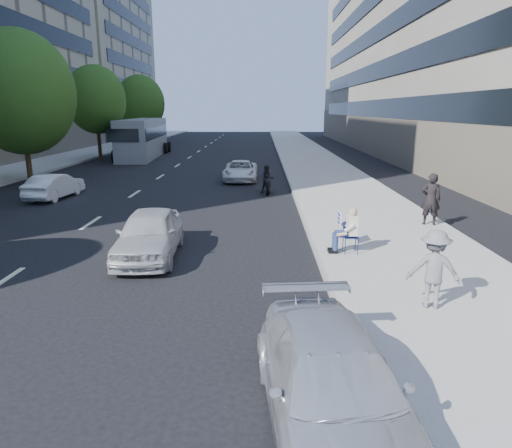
{
  "coord_description": "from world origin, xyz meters",
  "views": [
    {
      "loc": [
        -0.14,
        -8.43,
        4.11
      ],
      "look_at": [
        -0.26,
        2.11,
        1.46
      ],
      "focal_mm": 32.0,
      "sensor_mm": 36.0,
      "label": 1
    }
  ],
  "objects_px": {
    "jogger": "(434,269)",
    "white_sedan_near": "(149,234)",
    "white_sedan_far": "(240,171)",
    "bus": "(143,138)",
    "seated_protester": "(347,228)",
    "parked_sedan": "(333,385)",
    "motorcycle": "(267,181)",
    "white_sedan_mid": "(55,186)",
    "pedestrian_woman": "(431,199)"
  },
  "relations": [
    {
      "from": "jogger",
      "to": "white_sedan_near",
      "type": "relative_size",
      "value": 0.41
    },
    {
      "from": "seated_protester",
      "to": "bus",
      "type": "relative_size",
      "value": 0.11
    },
    {
      "from": "jogger",
      "to": "white_sedan_far",
      "type": "xyz_separation_m",
      "value": [
        -4.75,
        18.22,
        -0.39
      ]
    },
    {
      "from": "bus",
      "to": "jogger",
      "type": "bearing_deg",
      "value": -70.3
    },
    {
      "from": "white_sedan_near",
      "to": "motorcycle",
      "type": "height_order",
      "value": "motorcycle"
    },
    {
      "from": "jogger",
      "to": "white_sedan_near",
      "type": "bearing_deg",
      "value": -16.11
    },
    {
      "from": "motorcycle",
      "to": "bus",
      "type": "distance_m",
      "value": 21.04
    },
    {
      "from": "seated_protester",
      "to": "motorcycle",
      "type": "relative_size",
      "value": 0.64
    },
    {
      "from": "bus",
      "to": "white_sedan_far",
      "type": "bearing_deg",
      "value": -60.12
    },
    {
      "from": "white_sedan_far",
      "to": "motorcycle",
      "type": "relative_size",
      "value": 2.05
    },
    {
      "from": "parked_sedan",
      "to": "bus",
      "type": "relative_size",
      "value": 0.36
    },
    {
      "from": "motorcycle",
      "to": "seated_protester",
      "type": "bearing_deg",
      "value": -83.45
    },
    {
      "from": "parked_sedan",
      "to": "bus",
      "type": "bearing_deg",
      "value": 102.95
    },
    {
      "from": "jogger",
      "to": "motorcycle",
      "type": "height_order",
      "value": "jogger"
    },
    {
      "from": "pedestrian_woman",
      "to": "motorcycle",
      "type": "height_order",
      "value": "pedestrian_woman"
    },
    {
      "from": "white_sedan_mid",
      "to": "parked_sedan",
      "type": "bearing_deg",
      "value": 129.54
    },
    {
      "from": "jogger",
      "to": "parked_sedan",
      "type": "height_order",
      "value": "jogger"
    },
    {
      "from": "parked_sedan",
      "to": "white_sedan_near",
      "type": "distance_m",
      "value": 8.31
    },
    {
      "from": "parked_sedan",
      "to": "white_sedan_mid",
      "type": "bearing_deg",
      "value": 119.01
    },
    {
      "from": "jogger",
      "to": "motorcycle",
      "type": "xyz_separation_m",
      "value": [
        -3.21,
        13.96,
        -0.33
      ]
    },
    {
      "from": "pedestrian_woman",
      "to": "white_sedan_far",
      "type": "xyz_separation_m",
      "value": [
        -7.18,
        11.26,
        -0.48
      ]
    },
    {
      "from": "jogger",
      "to": "white_sedan_mid",
      "type": "height_order",
      "value": "jogger"
    },
    {
      "from": "white_sedan_mid",
      "to": "white_sedan_far",
      "type": "distance_m",
      "value": 10.31
    },
    {
      "from": "motorcycle",
      "to": "parked_sedan",
      "type": "bearing_deg",
      "value": -93.07
    },
    {
      "from": "parked_sedan",
      "to": "white_sedan_near",
      "type": "xyz_separation_m",
      "value": [
        -4.12,
        7.21,
        0.05
      ]
    },
    {
      "from": "seated_protester",
      "to": "bus",
      "type": "height_order",
      "value": "bus"
    },
    {
      "from": "seated_protester",
      "to": "white_sedan_near",
      "type": "relative_size",
      "value": 0.33
    },
    {
      "from": "white_sedan_mid",
      "to": "bus",
      "type": "xyz_separation_m",
      "value": [
        -0.65,
        19.52,
        1.05
      ]
    },
    {
      "from": "seated_protester",
      "to": "white_sedan_mid",
      "type": "xyz_separation_m",
      "value": [
        -12.25,
        8.81,
        -0.28
      ]
    },
    {
      "from": "motorcycle",
      "to": "white_sedan_mid",
      "type": "bearing_deg",
      "value": -176.92
    },
    {
      "from": "white_sedan_near",
      "to": "white_sedan_mid",
      "type": "distance_m",
      "value": 11.05
    },
    {
      "from": "parked_sedan",
      "to": "white_sedan_near",
      "type": "height_order",
      "value": "white_sedan_near"
    },
    {
      "from": "seated_protester",
      "to": "parked_sedan",
      "type": "bearing_deg",
      "value": -101.62
    },
    {
      "from": "pedestrian_woman",
      "to": "seated_protester",
      "type": "bearing_deg",
      "value": 56.87
    },
    {
      "from": "jogger",
      "to": "white_sedan_mid",
      "type": "xyz_separation_m",
      "value": [
        -13.33,
        12.49,
        -0.38
      ]
    },
    {
      "from": "jogger",
      "to": "pedestrian_woman",
      "type": "bearing_deg",
      "value": -96.67
    },
    {
      "from": "jogger",
      "to": "parked_sedan",
      "type": "xyz_separation_m",
      "value": [
        -2.57,
        -3.55,
        -0.34
      ]
    },
    {
      "from": "seated_protester",
      "to": "white_sedan_mid",
      "type": "relative_size",
      "value": 0.36
    },
    {
      "from": "parked_sedan",
      "to": "bus",
      "type": "xyz_separation_m",
      "value": [
        -11.4,
        35.57,
        1.0
      ]
    },
    {
      "from": "white_sedan_far",
      "to": "bus",
      "type": "height_order",
      "value": "bus"
    },
    {
      "from": "seated_protester",
      "to": "parked_sedan",
      "type": "distance_m",
      "value": 7.4
    },
    {
      "from": "white_sedan_mid",
      "to": "motorcycle",
      "type": "distance_m",
      "value": 10.23
    },
    {
      "from": "white_sedan_far",
      "to": "white_sedan_mid",
      "type": "bearing_deg",
      "value": -145.95
    },
    {
      "from": "white_sedan_mid",
      "to": "white_sedan_near",
      "type": "bearing_deg",
      "value": 132.63
    },
    {
      "from": "white_sedan_near",
      "to": "white_sedan_far",
      "type": "relative_size",
      "value": 0.96
    },
    {
      "from": "pedestrian_woman",
      "to": "white_sedan_near",
      "type": "bearing_deg",
      "value": 33.79
    },
    {
      "from": "pedestrian_woman",
      "to": "motorcycle",
      "type": "distance_m",
      "value": 9.0
    },
    {
      "from": "white_sedan_mid",
      "to": "jogger",
      "type": "bearing_deg",
      "value": 142.56
    },
    {
      "from": "jogger",
      "to": "white_sedan_near",
      "type": "height_order",
      "value": "jogger"
    },
    {
      "from": "white_sedan_far",
      "to": "bus",
      "type": "distance_m",
      "value": 16.63
    }
  ]
}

